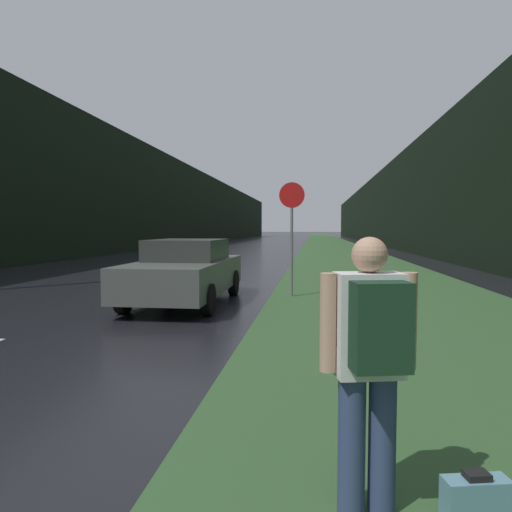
{
  "coord_description": "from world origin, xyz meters",
  "views": [
    {
      "loc": [
        4.89,
        0.38,
        1.74
      ],
      "look_at": [
        3.02,
        15.12,
        0.86
      ],
      "focal_mm": 32.0,
      "sensor_mm": 36.0,
      "label": 1
    }
  ],
  "objects_px": {
    "hitchhiker_with_backpack": "(370,359)",
    "car_passing_near": "(186,271)",
    "stop_sign": "(292,228)",
    "suitcase": "(476,501)"
  },
  "relations": [
    {
      "from": "hitchhiker_with_backpack",
      "to": "car_passing_near",
      "type": "bearing_deg",
      "value": 101.29
    },
    {
      "from": "stop_sign",
      "to": "hitchhiker_with_backpack",
      "type": "relative_size",
      "value": 1.73
    },
    {
      "from": "stop_sign",
      "to": "hitchhiker_with_backpack",
      "type": "distance_m",
      "value": 8.99
    },
    {
      "from": "hitchhiker_with_backpack",
      "to": "car_passing_near",
      "type": "relative_size",
      "value": 0.36
    },
    {
      "from": "hitchhiker_with_backpack",
      "to": "suitcase",
      "type": "bearing_deg",
      "value": -11.68
    },
    {
      "from": "car_passing_near",
      "to": "stop_sign",
      "type": "bearing_deg",
      "value": -153.25
    },
    {
      "from": "hitchhiker_with_backpack",
      "to": "suitcase",
      "type": "relative_size",
      "value": 4.17
    },
    {
      "from": "suitcase",
      "to": "stop_sign",
      "type": "bearing_deg",
      "value": 87.52
    },
    {
      "from": "suitcase",
      "to": "car_passing_near",
      "type": "bearing_deg",
      "value": 105.06
    },
    {
      "from": "suitcase",
      "to": "car_passing_near",
      "type": "height_order",
      "value": "car_passing_near"
    }
  ]
}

